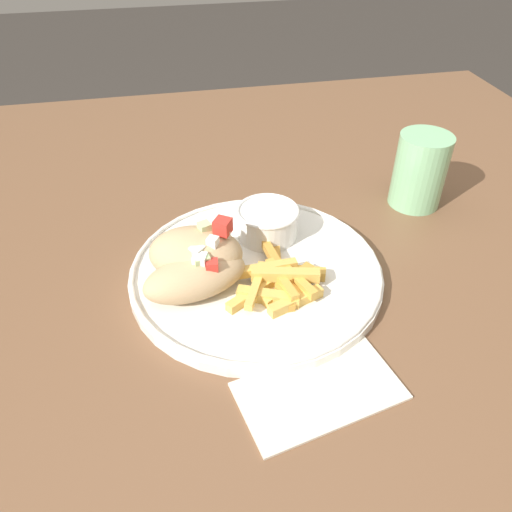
{
  "coord_description": "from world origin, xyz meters",
  "views": [
    {
      "loc": [
        -0.13,
        -0.47,
        1.17
      ],
      "look_at": [
        -0.04,
        -0.02,
        0.8
      ],
      "focal_mm": 35.0,
      "sensor_mm": 36.0,
      "label": 1
    }
  ],
  "objects_px": {
    "plate": "(256,272)",
    "pita_sandwich_near": "(195,276)",
    "water_glass": "(419,174)",
    "sauce_ramekin": "(267,221)",
    "fries_pile": "(280,281)",
    "pita_sandwich_far": "(196,253)"
  },
  "relations": [
    {
      "from": "plate",
      "to": "pita_sandwich_near",
      "type": "relative_size",
      "value": 2.31
    },
    {
      "from": "water_glass",
      "to": "sauce_ramekin",
      "type": "bearing_deg",
      "value": -167.06
    },
    {
      "from": "plate",
      "to": "fries_pile",
      "type": "height_order",
      "value": "fries_pile"
    },
    {
      "from": "fries_pile",
      "to": "sauce_ramekin",
      "type": "height_order",
      "value": "sauce_ramekin"
    },
    {
      "from": "sauce_ramekin",
      "to": "water_glass",
      "type": "relative_size",
      "value": 0.76
    },
    {
      "from": "plate",
      "to": "fries_pile",
      "type": "xyz_separation_m",
      "value": [
        0.02,
        -0.04,
        0.01
      ]
    },
    {
      "from": "pita_sandwich_near",
      "to": "water_glass",
      "type": "height_order",
      "value": "water_glass"
    },
    {
      "from": "plate",
      "to": "water_glass",
      "type": "bearing_deg",
      "value": 24.24
    },
    {
      "from": "plate",
      "to": "fries_pile",
      "type": "distance_m",
      "value": 0.04
    },
    {
      "from": "pita_sandwich_near",
      "to": "plate",
      "type": "bearing_deg",
      "value": 4.22
    },
    {
      "from": "pita_sandwich_near",
      "to": "fries_pile",
      "type": "height_order",
      "value": "pita_sandwich_near"
    },
    {
      "from": "plate",
      "to": "fries_pile",
      "type": "bearing_deg",
      "value": -60.94
    },
    {
      "from": "pita_sandwich_near",
      "to": "sauce_ramekin",
      "type": "relative_size",
      "value": 1.61
    },
    {
      "from": "plate",
      "to": "sauce_ramekin",
      "type": "distance_m",
      "value": 0.08
    },
    {
      "from": "plate",
      "to": "pita_sandwich_far",
      "type": "distance_m",
      "value": 0.08
    },
    {
      "from": "sauce_ramekin",
      "to": "water_glass",
      "type": "bearing_deg",
      "value": 12.94
    },
    {
      "from": "pita_sandwich_near",
      "to": "sauce_ramekin",
      "type": "bearing_deg",
      "value": 26.58
    },
    {
      "from": "pita_sandwich_far",
      "to": "fries_pile",
      "type": "xyz_separation_m",
      "value": [
        0.09,
        -0.05,
        -0.02
      ]
    },
    {
      "from": "plate",
      "to": "pita_sandwich_near",
      "type": "height_order",
      "value": "pita_sandwich_near"
    },
    {
      "from": "fries_pile",
      "to": "water_glass",
      "type": "bearing_deg",
      "value": 32.64
    },
    {
      "from": "pita_sandwich_near",
      "to": "pita_sandwich_far",
      "type": "height_order",
      "value": "pita_sandwich_far"
    },
    {
      "from": "pita_sandwich_near",
      "to": "water_glass",
      "type": "xyz_separation_m",
      "value": [
        0.34,
        0.14,
        0.01
      ]
    }
  ]
}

